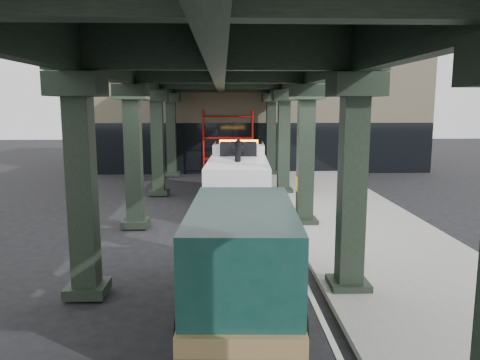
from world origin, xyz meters
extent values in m
plane|color=black|center=(0.00, 0.00, 0.00)|extent=(90.00, 90.00, 0.00)
cube|color=gray|center=(4.50, 2.00, 0.07)|extent=(5.00, 40.00, 0.15)
cube|color=silver|center=(1.70, 2.00, 0.01)|extent=(0.12, 38.00, 0.01)
cube|color=black|center=(2.60, -4.00, 2.50)|extent=(0.55, 0.55, 5.00)
cube|color=black|center=(2.60, -4.00, 4.75)|extent=(1.10, 1.10, 0.50)
cube|color=black|center=(2.60, -4.00, 0.18)|extent=(0.90, 0.90, 0.24)
cube|color=black|center=(2.60, 2.00, 2.50)|extent=(0.55, 0.55, 5.00)
cube|color=black|center=(2.60, 2.00, 4.75)|extent=(1.10, 1.10, 0.50)
cube|color=black|center=(2.60, 2.00, 0.18)|extent=(0.90, 0.90, 0.24)
cube|color=black|center=(2.60, 8.00, 2.50)|extent=(0.55, 0.55, 5.00)
cube|color=black|center=(2.60, 8.00, 4.75)|extent=(1.10, 1.10, 0.50)
cube|color=black|center=(2.60, 8.00, 0.18)|extent=(0.90, 0.90, 0.24)
cube|color=black|center=(2.60, 14.00, 2.50)|extent=(0.55, 0.55, 5.00)
cube|color=black|center=(2.60, 14.00, 4.75)|extent=(1.10, 1.10, 0.50)
cube|color=black|center=(2.60, 14.00, 0.18)|extent=(0.90, 0.90, 0.24)
cube|color=black|center=(-3.40, -4.00, 2.50)|extent=(0.55, 0.55, 5.00)
cube|color=black|center=(-3.40, -4.00, 4.75)|extent=(1.10, 1.10, 0.50)
cube|color=black|center=(-3.40, -4.00, 0.18)|extent=(0.90, 0.90, 0.24)
cube|color=black|center=(-3.40, 2.00, 2.50)|extent=(0.55, 0.55, 5.00)
cube|color=black|center=(-3.40, 2.00, 4.75)|extent=(1.10, 1.10, 0.50)
cube|color=black|center=(-3.40, 2.00, 0.18)|extent=(0.90, 0.90, 0.24)
cube|color=black|center=(-3.40, 8.00, 2.50)|extent=(0.55, 0.55, 5.00)
cube|color=black|center=(-3.40, 8.00, 4.75)|extent=(1.10, 1.10, 0.50)
cube|color=black|center=(-3.40, 8.00, 0.18)|extent=(0.90, 0.90, 0.24)
cube|color=black|center=(-3.40, 14.00, 2.50)|extent=(0.55, 0.55, 5.00)
cube|color=black|center=(-3.40, 14.00, 4.75)|extent=(1.10, 1.10, 0.50)
cube|color=black|center=(-3.40, 14.00, 0.18)|extent=(0.90, 0.90, 0.24)
cube|color=black|center=(2.60, 2.00, 5.55)|extent=(0.35, 32.00, 1.10)
cube|color=black|center=(-3.40, 2.00, 5.55)|extent=(0.35, 32.00, 1.10)
cube|color=black|center=(-0.40, 2.00, 5.55)|extent=(0.35, 32.00, 1.10)
cube|color=black|center=(-0.40, 2.00, 6.25)|extent=(7.40, 32.00, 0.30)
cube|color=#C6B793|center=(2.00, 20.00, 4.00)|extent=(22.00, 10.00, 8.00)
cylinder|color=red|center=(-1.50, 14.90, 2.00)|extent=(0.08, 0.08, 4.00)
cylinder|color=red|center=(-1.50, 14.10, 2.00)|extent=(0.08, 0.08, 4.00)
cylinder|color=red|center=(1.50, 14.90, 2.00)|extent=(0.08, 0.08, 4.00)
cylinder|color=red|center=(1.50, 14.10, 2.00)|extent=(0.08, 0.08, 4.00)
cylinder|color=red|center=(0.00, 14.90, 1.00)|extent=(3.00, 0.08, 0.08)
cylinder|color=red|center=(0.00, 14.90, 2.30)|extent=(3.00, 0.08, 0.08)
cylinder|color=red|center=(0.00, 14.90, 3.60)|extent=(3.00, 0.08, 0.08)
cube|color=black|center=(0.34, 5.56, 0.71)|extent=(1.35, 7.64, 0.25)
cube|color=white|center=(0.46, 8.14, 1.57)|extent=(2.49, 2.54, 1.82)
cube|color=white|center=(0.51, 9.20, 1.06)|extent=(2.41, 0.82, 0.91)
cube|color=black|center=(0.47, 8.39, 2.08)|extent=(2.29, 1.42, 0.86)
cube|color=white|center=(0.29, 4.39, 1.37)|extent=(2.66, 5.17, 1.42)
cube|color=orange|center=(0.45, 7.93, 2.58)|extent=(1.83, 0.37, 0.16)
cube|color=black|center=(0.38, 6.42, 2.38)|extent=(1.65, 0.68, 0.61)
cylinder|color=black|center=(0.30, 4.59, 2.13)|extent=(0.40, 3.55, 1.36)
cube|color=black|center=(0.18, 1.81, 0.35)|extent=(0.37, 1.43, 0.18)
cube|color=black|center=(0.14, 1.10, 0.30)|extent=(1.63, 0.33, 0.18)
cylinder|color=black|center=(-0.64, 8.49, 0.56)|extent=(0.40, 1.13, 1.11)
cylinder|color=silver|center=(-0.64, 8.49, 0.56)|extent=(0.42, 0.63, 0.61)
cylinder|color=black|center=(1.59, 8.39, 0.56)|extent=(0.40, 1.13, 1.11)
cylinder|color=silver|center=(1.59, 8.39, 0.56)|extent=(0.42, 0.63, 0.61)
cylinder|color=black|center=(-0.79, 5.15, 0.56)|extent=(0.40, 1.13, 1.11)
cylinder|color=silver|center=(-0.79, 5.15, 0.56)|extent=(0.42, 0.63, 0.61)
cylinder|color=black|center=(1.44, 5.05, 0.56)|extent=(0.40, 1.13, 1.11)
cylinder|color=silver|center=(1.44, 5.05, 0.56)|extent=(0.42, 0.63, 0.61)
cylinder|color=black|center=(-0.85, 3.84, 0.56)|extent=(0.40, 1.13, 1.11)
cylinder|color=silver|center=(-0.85, 3.84, 0.56)|extent=(0.42, 0.63, 0.61)
cylinder|color=black|center=(1.38, 3.74, 0.56)|extent=(0.40, 1.13, 1.11)
cylinder|color=silver|center=(1.38, 3.74, 0.56)|extent=(0.42, 0.63, 0.61)
cube|color=#103B34|center=(0.21, -2.37, 0.94)|extent=(2.08, 1.19, 0.89)
cube|color=#103B34|center=(0.08, -5.09, 1.34)|extent=(2.29, 4.56, 1.94)
cube|color=#9C824F|center=(0.10, -4.70, 0.55)|extent=(2.38, 5.65, 0.35)
cube|color=black|center=(0.19, -2.76, 1.74)|extent=(1.95, 0.52, 0.83)
cube|color=black|center=(0.10, -4.80, 1.84)|extent=(2.28, 3.67, 0.55)
cube|color=silver|center=(0.24, -1.84, 0.55)|extent=(1.99, 0.21, 0.30)
cylinder|color=black|center=(-0.78, -2.37, 0.42)|extent=(0.32, 0.85, 0.83)
cylinder|color=silver|center=(-0.78, -2.37, 0.42)|extent=(0.34, 0.47, 0.46)
cylinder|color=black|center=(1.20, -2.46, 0.42)|extent=(0.32, 0.85, 0.83)
cylinder|color=silver|center=(1.20, -2.46, 0.42)|extent=(0.34, 0.47, 0.46)
cylinder|color=black|center=(-0.98, -6.53, 0.42)|extent=(0.32, 0.85, 0.83)
cylinder|color=silver|center=(-0.98, -6.53, 0.42)|extent=(0.34, 0.47, 0.46)
cylinder|color=black|center=(1.00, -6.63, 0.42)|extent=(0.32, 0.85, 0.83)
cylinder|color=silver|center=(1.00, -6.63, 0.42)|extent=(0.34, 0.47, 0.46)
camera|label=1|loc=(-0.29, -14.24, 4.33)|focal=35.00mm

